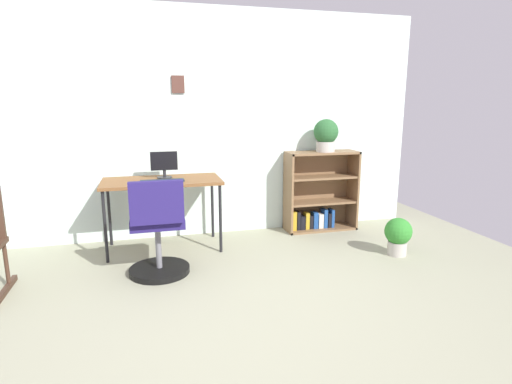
{
  "coord_description": "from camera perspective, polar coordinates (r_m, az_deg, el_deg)",
  "views": [
    {
      "loc": [
        -0.47,
        -2.39,
        1.46
      ],
      "look_at": [
        0.48,
        1.17,
        0.66
      ],
      "focal_mm": 29.04,
      "sensor_mm": 36.0,
      "label": 1
    }
  ],
  "objects": [
    {
      "name": "bookshelf_low",
      "position": [
        4.87,
        8.55,
        -0.36
      ],
      "size": [
        0.82,
        0.3,
        0.91
      ],
      "color": "brown",
      "rests_on": "ground_plane"
    },
    {
      "name": "potted_plant_floor",
      "position": [
        4.25,
        18.98,
        -5.57
      ],
      "size": [
        0.26,
        0.26,
        0.37
      ],
      "color": "#B7B2A8",
      "rests_on": "ground_plane"
    },
    {
      "name": "potted_plant_on_shelf",
      "position": [
        4.73,
        9.61,
        7.83
      ],
      "size": [
        0.28,
        0.28,
        0.36
      ],
      "color": "#B7B2A8",
      "rests_on": "bookshelf_low"
    },
    {
      "name": "desk",
      "position": [
        4.19,
        -12.82,
        0.94
      ],
      "size": [
        1.15,
        0.58,
        0.71
      ],
      "color": "brown",
      "rests_on": "ground_plane"
    },
    {
      "name": "keyboard",
      "position": [
        4.06,
        -12.79,
        1.5
      ],
      "size": [
        0.41,
        0.11,
        0.02
      ],
      "primitive_type": "cube",
      "color": "#1D2B36",
      "rests_on": "desk"
    },
    {
      "name": "ground_plane",
      "position": [
        2.84,
        -3.54,
        -18.69
      ],
      "size": [
        6.24,
        6.24,
        0.0
      ],
      "primitive_type": "plane",
      "color": "#999A7F"
    },
    {
      "name": "wall_back",
      "position": [
        4.57,
        -9.19,
        9.11
      ],
      "size": [
        5.2,
        0.12,
        2.44
      ],
      "color": "silver",
      "rests_on": "ground_plane"
    },
    {
      "name": "monitor",
      "position": [
        4.24,
        -12.54,
        3.73
      ],
      "size": [
        0.26,
        0.15,
        0.27
      ],
      "color": "#262628",
      "rests_on": "desk"
    },
    {
      "name": "office_chair",
      "position": [
        3.59,
        -13.36,
        -5.66
      ],
      "size": [
        0.52,
        0.55,
        0.86
      ],
      "color": "black",
      "rests_on": "ground_plane"
    }
  ]
}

